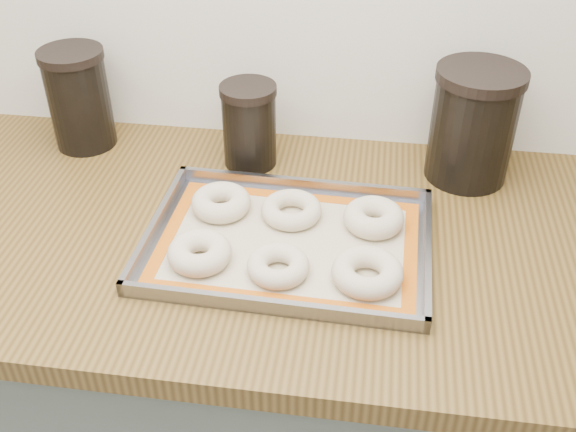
% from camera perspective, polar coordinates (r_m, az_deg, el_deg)
% --- Properties ---
extents(cabinet, '(3.00, 0.65, 0.86)m').
position_cam_1_polar(cabinet, '(1.47, 0.75, -15.95)').
color(cabinet, '#5A6357').
rests_on(cabinet, floor).
extents(countertop, '(3.06, 0.68, 0.04)m').
position_cam_1_polar(countertop, '(1.15, 0.93, -2.13)').
color(countertop, brown).
rests_on(countertop, cabinet).
extents(baking_tray, '(0.47, 0.34, 0.03)m').
position_cam_1_polar(baking_tray, '(1.10, -0.00, -2.22)').
color(baking_tray, gray).
rests_on(baking_tray, countertop).
extents(baking_mat, '(0.43, 0.30, 0.00)m').
position_cam_1_polar(baking_mat, '(1.10, 0.00, -2.30)').
color(baking_mat, '#C6B793').
rests_on(baking_mat, baking_tray).
extents(bagel_front_left, '(0.12, 0.12, 0.04)m').
position_cam_1_polar(bagel_front_left, '(1.07, -7.50, -3.10)').
color(bagel_front_left, beige).
rests_on(bagel_front_left, baking_mat).
extents(bagel_front_mid, '(0.10, 0.10, 0.03)m').
position_cam_1_polar(bagel_front_mid, '(1.04, -0.84, -4.24)').
color(bagel_front_mid, beige).
rests_on(bagel_front_mid, baking_mat).
extents(bagel_front_right, '(0.13, 0.13, 0.04)m').
position_cam_1_polar(bagel_front_right, '(1.03, 6.72, -4.77)').
color(bagel_front_right, beige).
rests_on(bagel_front_right, baking_mat).
extents(bagel_back_left, '(0.13, 0.13, 0.04)m').
position_cam_1_polar(bagel_back_left, '(1.17, -5.69, 1.15)').
color(bagel_back_left, beige).
rests_on(bagel_back_left, baking_mat).
extents(bagel_back_mid, '(0.13, 0.13, 0.03)m').
position_cam_1_polar(bagel_back_mid, '(1.15, 0.29, 0.52)').
color(bagel_back_mid, beige).
rests_on(bagel_back_mid, baking_mat).
extents(bagel_back_right, '(0.10, 0.10, 0.04)m').
position_cam_1_polar(bagel_back_right, '(1.14, 7.26, -0.13)').
color(bagel_back_right, beige).
rests_on(bagel_back_right, baking_mat).
extents(canister_left, '(0.12, 0.12, 0.20)m').
position_cam_1_polar(canister_left, '(1.40, -17.28, 9.50)').
color(canister_left, black).
rests_on(canister_left, countertop).
extents(canister_mid, '(0.11, 0.11, 0.16)m').
position_cam_1_polar(canister_mid, '(1.28, -3.30, 7.68)').
color(canister_mid, black).
rests_on(canister_mid, countertop).
extents(canister_right, '(0.16, 0.16, 0.21)m').
position_cam_1_polar(canister_right, '(1.27, 15.39, 7.48)').
color(canister_right, black).
rests_on(canister_right, countertop).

